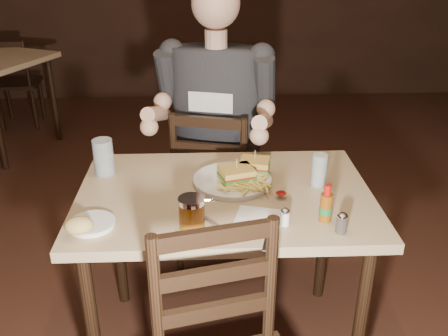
{
  "coord_description": "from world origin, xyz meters",
  "views": [
    {
      "loc": [
        0.17,
        -1.88,
        1.69
      ],
      "look_at": [
        0.25,
        -0.13,
        0.85
      ],
      "focal_mm": 40.0,
      "sensor_mm": 36.0,
      "label": 1
    }
  ],
  "objects_px": {
    "glass_left": "(104,157)",
    "syrup_dispenser": "(192,213)",
    "side_plate": "(92,225)",
    "diner": "(214,93)",
    "main_table": "(225,212)",
    "bg_chair_far": "(17,83)",
    "dinner_plate": "(232,181)",
    "chair_far": "(217,186)",
    "hot_sauce": "(326,203)",
    "glass_right": "(319,170)"
  },
  "relations": [
    {
      "from": "glass_left",
      "to": "syrup_dispenser",
      "type": "relative_size",
      "value": 1.3
    },
    {
      "from": "hot_sauce",
      "to": "side_plate",
      "type": "bearing_deg",
      "value": 179.93
    },
    {
      "from": "bg_chair_far",
      "to": "glass_right",
      "type": "distance_m",
      "value": 3.56
    },
    {
      "from": "chair_far",
      "to": "syrup_dispenser",
      "type": "xyz_separation_m",
      "value": [
        -0.12,
        -0.9,
        0.37
      ]
    },
    {
      "from": "chair_far",
      "to": "dinner_plate",
      "type": "relative_size",
      "value": 3.01
    },
    {
      "from": "chair_far",
      "to": "glass_right",
      "type": "height_order",
      "value": "chair_far"
    },
    {
      "from": "glass_right",
      "to": "chair_far",
      "type": "bearing_deg",
      "value": 121.93
    },
    {
      "from": "dinner_plate",
      "to": "glass_left",
      "type": "bearing_deg",
      "value": 168.02
    },
    {
      "from": "syrup_dispenser",
      "to": "side_plate",
      "type": "xyz_separation_m",
      "value": [
        -0.34,
        0.03,
        -0.05
      ]
    },
    {
      "from": "chair_far",
      "to": "bg_chair_far",
      "type": "bearing_deg",
      "value": -36.49
    },
    {
      "from": "chair_far",
      "to": "glass_right",
      "type": "xyz_separation_m",
      "value": [
        0.38,
        -0.61,
        0.38
      ]
    },
    {
      "from": "diner",
      "to": "main_table",
      "type": "bearing_deg",
      "value": -73.2
    },
    {
      "from": "glass_left",
      "to": "side_plate",
      "type": "relative_size",
      "value": 0.98
    },
    {
      "from": "dinner_plate",
      "to": "side_plate",
      "type": "height_order",
      "value": "dinner_plate"
    },
    {
      "from": "main_table",
      "to": "dinner_plate",
      "type": "distance_m",
      "value": 0.12
    },
    {
      "from": "main_table",
      "to": "bg_chair_far",
      "type": "bearing_deg",
      "value": 121.89
    },
    {
      "from": "main_table",
      "to": "hot_sauce",
      "type": "xyz_separation_m",
      "value": [
        0.34,
        -0.22,
        0.16
      ]
    },
    {
      "from": "bg_chair_far",
      "to": "diner",
      "type": "relative_size",
      "value": 0.8
    },
    {
      "from": "dinner_plate",
      "to": "syrup_dispenser",
      "type": "relative_size",
      "value": 2.61
    },
    {
      "from": "bg_chair_far",
      "to": "hot_sauce",
      "type": "xyz_separation_m",
      "value": [
        2.11,
        -3.07,
        0.43
      ]
    },
    {
      "from": "dinner_plate",
      "to": "glass_right",
      "type": "xyz_separation_m",
      "value": [
        0.34,
        -0.03,
        0.06
      ]
    },
    {
      "from": "hot_sauce",
      "to": "syrup_dispenser",
      "type": "height_order",
      "value": "hot_sauce"
    },
    {
      "from": "diner",
      "to": "glass_left",
      "type": "xyz_separation_m",
      "value": [
        -0.47,
        -0.41,
        -0.14
      ]
    },
    {
      "from": "main_table",
      "to": "diner",
      "type": "bearing_deg",
      "value": 92.0
    },
    {
      "from": "glass_right",
      "to": "syrup_dispenser",
      "type": "height_order",
      "value": "glass_right"
    },
    {
      "from": "dinner_plate",
      "to": "glass_right",
      "type": "height_order",
      "value": "glass_right"
    },
    {
      "from": "hot_sauce",
      "to": "side_plate",
      "type": "xyz_separation_m",
      "value": [
        -0.81,
        0.0,
        -0.06
      ]
    },
    {
      "from": "syrup_dispenser",
      "to": "side_plate",
      "type": "distance_m",
      "value": 0.35
    },
    {
      "from": "main_table",
      "to": "chair_far",
      "type": "xyz_separation_m",
      "value": [
        -0.01,
        0.65,
        -0.22
      ]
    },
    {
      "from": "main_table",
      "to": "syrup_dispenser",
      "type": "relative_size",
      "value": 9.79
    },
    {
      "from": "main_table",
      "to": "dinner_plate",
      "type": "relative_size",
      "value": 3.74
    },
    {
      "from": "syrup_dispenser",
      "to": "side_plate",
      "type": "relative_size",
      "value": 0.75
    },
    {
      "from": "glass_left",
      "to": "side_plate",
      "type": "bearing_deg",
      "value": -86.85
    },
    {
      "from": "chair_far",
      "to": "bg_chair_far",
      "type": "xyz_separation_m",
      "value": [
        -1.77,
        2.2,
        -0.05
      ]
    },
    {
      "from": "hot_sauce",
      "to": "side_plate",
      "type": "relative_size",
      "value": 0.9
    },
    {
      "from": "dinner_plate",
      "to": "syrup_dispenser",
      "type": "height_order",
      "value": "syrup_dispenser"
    },
    {
      "from": "side_plate",
      "to": "syrup_dispenser",
      "type": "bearing_deg",
      "value": -4.76
    },
    {
      "from": "glass_left",
      "to": "hot_sauce",
      "type": "xyz_separation_m",
      "value": [
        0.83,
        -0.41,
        -0.01
      ]
    },
    {
      "from": "chair_far",
      "to": "diner",
      "type": "relative_size",
      "value": 0.89
    },
    {
      "from": "side_plate",
      "to": "hot_sauce",
      "type": "bearing_deg",
      "value": -0.07
    },
    {
      "from": "hot_sauce",
      "to": "side_plate",
      "type": "distance_m",
      "value": 0.81
    },
    {
      "from": "chair_far",
      "to": "side_plate",
      "type": "distance_m",
      "value": 1.03
    },
    {
      "from": "dinner_plate",
      "to": "diner",
      "type": "bearing_deg",
      "value": 96.01
    },
    {
      "from": "bg_chair_far",
      "to": "glass_left",
      "type": "bearing_deg",
      "value": 112.12
    },
    {
      "from": "main_table",
      "to": "glass_left",
      "type": "bearing_deg",
      "value": 159.44
    },
    {
      "from": "main_table",
      "to": "chair_far",
      "type": "relative_size",
      "value": 1.24
    },
    {
      "from": "chair_far",
      "to": "side_plate",
      "type": "height_order",
      "value": "chair_far"
    },
    {
      "from": "hot_sauce",
      "to": "glass_right",
      "type": "bearing_deg",
      "value": 82.94
    },
    {
      "from": "main_table",
      "to": "syrup_dispenser",
      "type": "height_order",
      "value": "syrup_dispenser"
    },
    {
      "from": "glass_left",
      "to": "glass_right",
      "type": "height_order",
      "value": "glass_left"
    }
  ]
}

